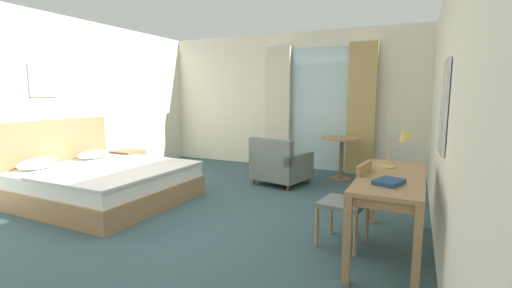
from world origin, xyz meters
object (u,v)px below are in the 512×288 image
object	(u,v)px
round_cafe_table	(342,148)
framed_picture	(42,81)
armchair_by_window	(280,165)
desk_chair	(351,199)
desk_lamp	(402,138)
writing_desk	(392,185)
bed	(101,182)
nightstand	(128,163)
closed_book	(389,182)

from	to	relation	value
round_cafe_table	framed_picture	xyz separation A→B (m)	(-3.92, -2.66, 1.14)
armchair_by_window	framed_picture	bearing A→B (deg)	-148.39
desk_chair	round_cafe_table	xyz separation A→B (m)	(-0.62, 2.73, 0.07)
desk_lamp	round_cafe_table	xyz separation A→B (m)	(-1.04, 2.29, -0.50)
writing_desk	round_cafe_table	bearing A→B (deg)	109.98
bed	round_cafe_table	xyz separation A→B (m)	(2.84, 2.66, 0.28)
armchair_by_window	bed	bearing A→B (deg)	-136.46
desk_lamp	desk_chair	bearing A→B (deg)	-134.23
writing_desk	framed_picture	size ratio (longest dim) A/B	3.26
round_cafe_table	nightstand	bearing A→B (deg)	-160.08
framed_picture	bed	bearing A→B (deg)	0.05
desk_lamp	round_cafe_table	bearing A→B (deg)	114.42
nightstand	desk_lamp	size ratio (longest dim) A/B	1.05
writing_desk	closed_book	bearing A→B (deg)	-90.92
bed	desk_lamp	bearing A→B (deg)	5.36
desk_chair	closed_book	xyz separation A→B (m)	(0.36, -0.36, 0.29)
desk_lamp	closed_book	distance (m)	0.84
armchair_by_window	round_cafe_table	bearing A→B (deg)	42.06
writing_desk	closed_book	world-z (taller)	closed_book
desk_lamp	armchair_by_window	distance (m)	2.54
framed_picture	nightstand	bearing A→B (deg)	78.84
framed_picture	closed_book	bearing A→B (deg)	-4.92
writing_desk	closed_book	distance (m)	0.38
desk_chair	round_cafe_table	bearing A→B (deg)	102.86
writing_desk	desk_lamp	size ratio (longest dim) A/B	3.48
nightstand	desk_lamp	xyz separation A→B (m)	(4.70, -0.97, 0.82)
writing_desk	desk_chair	distance (m)	0.41
closed_book	armchair_by_window	distance (m)	2.99
closed_book	desk_chair	bearing A→B (deg)	154.39
closed_book	round_cafe_table	xyz separation A→B (m)	(-0.98, 3.08, -0.22)
bed	desk_chair	xyz separation A→B (m)	(3.46, -0.07, 0.21)
bed	armchair_by_window	distance (m)	2.73
bed	armchair_by_window	xyz separation A→B (m)	(1.98, 1.88, 0.05)
desk_chair	framed_picture	xyz separation A→B (m)	(-4.54, 0.07, 1.21)
bed	round_cafe_table	world-z (taller)	bed
desk_chair	closed_book	world-z (taller)	desk_chair
round_cafe_table	closed_book	bearing A→B (deg)	-72.30
nightstand	armchair_by_window	bearing A→B (deg)	11.11
bed	desk_lamp	xyz separation A→B (m)	(3.88, 0.36, 0.78)
desk_chair	desk_lamp	xyz separation A→B (m)	(0.42, 0.43, 0.57)
desk_chair	desk_lamp	distance (m)	0.83
writing_desk	desk_lamp	distance (m)	0.58
bed	framed_picture	distance (m)	1.78
armchair_by_window	desk_lamp	bearing A→B (deg)	-38.61
nightstand	round_cafe_table	distance (m)	3.90
writing_desk	framed_picture	xyz separation A→B (m)	(-4.91, 0.06, 1.03)
desk_chair	round_cafe_table	world-z (taller)	desk_chair
bed	nightstand	xyz separation A→B (m)	(-0.82, 1.33, -0.04)
bed	round_cafe_table	distance (m)	3.90
round_cafe_table	desk_lamp	bearing A→B (deg)	-65.58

